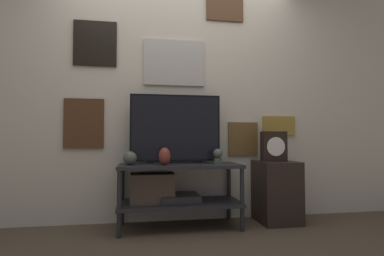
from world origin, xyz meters
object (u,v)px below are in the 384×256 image
Objects in this scene: television at (176,128)px; vase_urn_stoneware at (165,156)px; vase_round_glass at (130,158)px; mantel_clock at (274,146)px; decorative_bust at (218,156)px.

television is 5.52× the size of vase_urn_stoneware.
vase_round_glass is at bearing 169.46° from vase_urn_stoneware.
mantel_clock is (1.11, 0.08, 0.08)m from vase_urn_stoneware.
television is 0.34m from vase_urn_stoneware.
mantel_clock is at bearing 3.94° from vase_urn_stoneware.
television is at bearing 159.12° from decorative_bust.
decorative_bust is (0.51, 0.03, -0.00)m from vase_urn_stoneware.
decorative_bust is 0.60m from mantel_clock.
television is 6.99× the size of vase_round_glass.
vase_round_glass is (-0.44, -0.12, -0.28)m from television.
mantel_clock is (0.99, -0.10, -0.18)m from television.
mantel_clock reaches higher than vase_round_glass.
television reaches higher than mantel_clock.
vase_round_glass is 0.42× the size of mantel_clock.
vase_urn_stoneware is 1.10× the size of decorative_bust.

